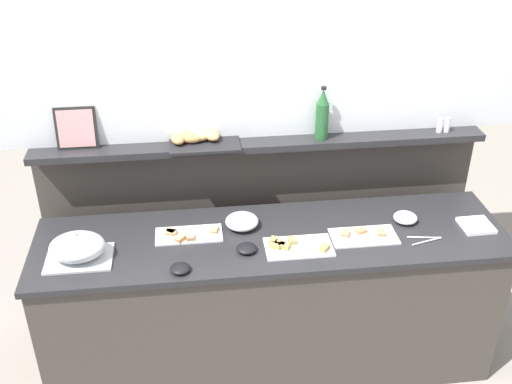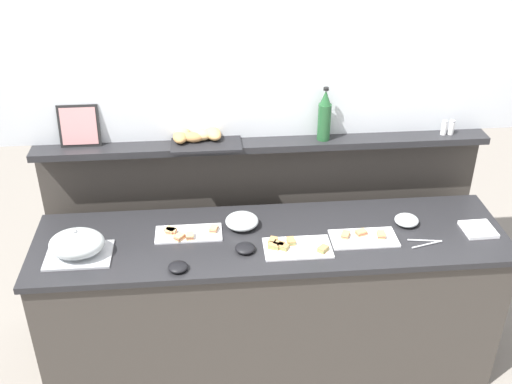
% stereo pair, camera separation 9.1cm
% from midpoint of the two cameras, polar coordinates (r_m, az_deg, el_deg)
% --- Properties ---
extents(ground_plane, '(12.00, 12.00, 0.00)m').
position_cam_midpoint_polar(ground_plane, '(4.40, -0.41, -9.79)').
color(ground_plane, gray).
extents(buffet_counter, '(2.59, 0.67, 0.93)m').
position_cam_midpoint_polar(buffet_counter, '(3.64, 0.66, -10.18)').
color(buffet_counter, '#3D3833').
rests_on(buffet_counter, ground_plane).
extents(back_ledge_unit, '(2.64, 0.22, 1.30)m').
position_cam_midpoint_polar(back_ledge_unit, '(3.92, -0.30, -2.96)').
color(back_ledge_unit, '#3D3833').
rests_on(back_ledge_unit, ground_plane).
extents(upper_wall_panel, '(3.24, 0.08, 1.30)m').
position_cam_midpoint_polar(upper_wall_panel, '(3.42, -0.40, 15.33)').
color(upper_wall_panel, silver).
rests_on(upper_wall_panel, back_ledge_unit).
extents(sandwich_platter_side, '(0.36, 0.17, 0.04)m').
position_cam_midpoint_polar(sandwich_platter_side, '(3.38, -7.12, -3.94)').
color(sandwich_platter_side, silver).
rests_on(sandwich_platter_side, buffet_counter).
extents(sandwich_platter_rear, '(0.36, 0.21, 0.04)m').
position_cam_midpoint_polar(sandwich_platter_rear, '(3.27, 2.87, -5.05)').
color(sandwich_platter_rear, white).
rests_on(sandwich_platter_rear, buffet_counter).
extents(sandwich_platter_front, '(0.36, 0.19, 0.04)m').
position_cam_midpoint_polar(sandwich_platter_front, '(3.39, 9.20, -4.01)').
color(sandwich_platter_front, white).
rests_on(sandwich_platter_front, buffet_counter).
extents(serving_cloche, '(0.34, 0.24, 0.17)m').
position_cam_midpoint_polar(serving_cloche, '(3.29, -17.00, -5.00)').
color(serving_cloche, '#B7BABF').
rests_on(serving_cloche, buffet_counter).
extents(glass_bowl_large, '(0.13, 0.13, 0.05)m').
position_cam_midpoint_polar(glass_bowl_large, '(3.56, 12.98, -2.37)').
color(glass_bowl_large, silver).
rests_on(glass_bowl_large, buffet_counter).
extents(glass_bowl_medium, '(0.19, 0.19, 0.07)m').
position_cam_midpoint_polar(glass_bowl_medium, '(3.42, -2.08, -2.79)').
color(glass_bowl_medium, silver).
rests_on(glass_bowl_medium, buffet_counter).
extents(condiment_bowl_cream, '(0.11, 0.11, 0.04)m').
position_cam_midpoint_polar(condiment_bowl_cream, '(3.24, -1.69, -5.25)').
color(condiment_bowl_cream, black).
rests_on(condiment_bowl_cream, buffet_counter).
extents(condiment_bowl_teal, '(0.10, 0.10, 0.04)m').
position_cam_midpoint_polar(condiment_bowl_teal, '(3.13, -7.88, -7.04)').
color(condiment_bowl_teal, black).
rests_on(condiment_bowl_teal, buffet_counter).
extents(serving_tongs, '(0.19, 0.08, 0.01)m').
position_cam_midpoint_polar(serving_tongs, '(3.44, 14.79, -4.27)').
color(serving_tongs, '#B7BABF').
rests_on(serving_tongs, buffet_counter).
extents(napkin_stack, '(0.17, 0.17, 0.02)m').
position_cam_midpoint_polar(napkin_stack, '(3.63, 19.09, -2.96)').
color(napkin_stack, white).
rests_on(napkin_stack, buffet_counter).
extents(wine_bottle_green, '(0.08, 0.08, 0.32)m').
position_cam_midpoint_polar(wine_bottle_green, '(3.55, 5.43, 7.07)').
color(wine_bottle_green, '#23562D').
rests_on(wine_bottle_green, back_ledge_unit).
extents(salt_shaker, '(0.03, 0.03, 0.09)m').
position_cam_midpoint_polar(salt_shaker, '(3.80, 16.06, 5.97)').
color(salt_shaker, white).
rests_on(salt_shaker, back_ledge_unit).
extents(pepper_shaker, '(0.03, 0.03, 0.09)m').
position_cam_midpoint_polar(pepper_shaker, '(3.81, 16.67, 5.99)').
color(pepper_shaker, white).
rests_on(pepper_shaker, back_ledge_unit).
extents(bread_basket, '(0.40, 0.26, 0.08)m').
position_cam_midpoint_polar(bread_basket, '(3.53, -6.29, 5.00)').
color(bread_basket, black).
rests_on(bread_basket, back_ledge_unit).
extents(framed_picture, '(0.23, 0.05, 0.24)m').
position_cam_midpoint_polar(framed_picture, '(3.58, -17.06, 5.67)').
color(framed_picture, black).
rests_on(framed_picture, back_ledge_unit).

